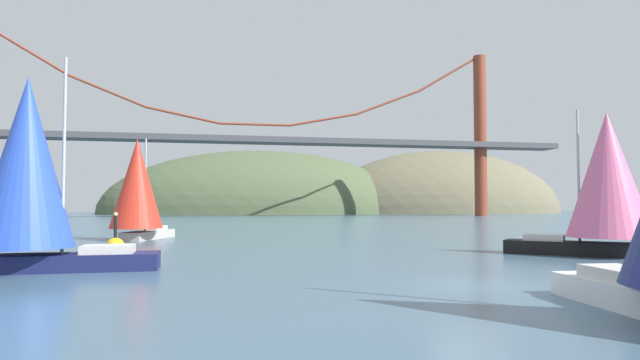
% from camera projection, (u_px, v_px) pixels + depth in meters
% --- Properties ---
extents(ground_plane, '(360.00, 360.00, 0.00)m').
position_uv_depth(ground_plane, '(468.00, 285.00, 19.23)').
color(ground_plane, '#426075').
extents(headland_center, '(88.69, 44.00, 35.59)m').
position_uv_depth(headland_center, '(261.00, 213.00, 152.39)').
color(headland_center, '#4C5B3D').
rests_on(headland_center, ground_plane).
extents(headland_right, '(75.23, 44.00, 37.64)m').
position_uv_depth(headland_right, '(442.00, 213.00, 163.36)').
color(headland_right, '#6B664C').
rests_on(headland_right, ground_plane).
extents(suspension_bridge, '(138.99, 6.00, 37.12)m').
position_uv_depth(suspension_bridge, '(255.00, 136.00, 112.97)').
color(suspension_bridge, brown).
rests_on(suspension_bridge, ground_plane).
extents(sailboat_blue_spinnaker, '(7.63, 4.09, 9.40)m').
position_uv_depth(sailboat_blue_spinnaker, '(31.00, 170.00, 23.27)').
color(sailboat_blue_spinnaker, '#191E4C').
rests_on(sailboat_blue_spinnaker, ground_plane).
extents(sailboat_scarlet_sail, '(5.27, 7.98, 8.23)m').
position_uv_depth(sailboat_scarlet_sail, '(138.00, 187.00, 42.56)').
color(sailboat_scarlet_sail, '#B7B2A8').
rests_on(sailboat_scarlet_sail, ground_plane).
extents(sailboat_pink_spinnaker, '(7.82, 7.41, 8.29)m').
position_uv_depth(sailboat_pink_spinnaker, '(605.00, 179.00, 29.77)').
color(sailboat_pink_spinnaker, black).
rests_on(sailboat_pink_spinnaker, ground_plane).
extents(channel_buoy, '(1.10, 1.10, 2.64)m').
position_uv_depth(channel_buoy, '(115.00, 246.00, 32.63)').
color(channel_buoy, gold).
rests_on(channel_buoy, ground_plane).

